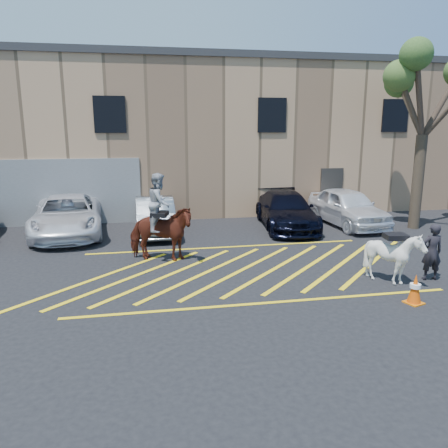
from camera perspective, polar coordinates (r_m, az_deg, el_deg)
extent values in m
plane|color=black|center=(13.22, 2.10, -5.61)|extent=(90.00, 90.00, 0.00)
imported|color=white|center=(17.92, -19.78, 1.05)|extent=(2.98, 5.64, 1.51)
imported|color=gray|center=(17.37, -8.98, 1.08)|extent=(1.55, 4.23, 1.38)
imported|color=black|center=(18.28, 8.10, 1.80)|extent=(2.58, 5.19, 1.45)
imported|color=white|center=(19.22, 15.82, 2.16)|extent=(2.19, 4.73, 1.57)
imported|color=black|center=(13.21, 25.50, -3.32)|extent=(0.61, 0.44, 1.58)
cube|color=tan|center=(24.40, -4.19, 11.19)|extent=(32.00, 10.00, 7.00)
cube|color=#2D2D30|center=(24.57, -4.34, 19.73)|extent=(32.20, 10.20, 0.30)
cube|color=black|center=(19.23, -14.70, 13.67)|extent=(1.30, 0.08, 1.50)
cube|color=black|center=(20.05, 6.30, 13.95)|extent=(1.30, 0.08, 1.50)
cube|color=black|center=(22.53, 21.45, 13.03)|extent=(1.30, 0.08, 1.50)
cube|color=#38332D|center=(21.34, 13.82, 4.15)|extent=(1.10, 0.08, 2.20)
cube|color=yellow|center=(12.71, -16.52, -6.89)|extent=(4.20, 4.20, 0.01)
cube|color=yellow|center=(12.64, -11.75, -6.73)|extent=(4.20, 4.20, 0.01)
cube|color=yellow|center=(12.66, -6.97, -6.53)|extent=(4.20, 4.20, 0.01)
cube|color=yellow|center=(12.76, -2.23, -6.28)|extent=(4.20, 4.20, 0.01)
cube|color=yellow|center=(12.95, 2.39, -5.99)|extent=(4.20, 4.20, 0.01)
cube|color=yellow|center=(13.21, 6.86, -5.68)|extent=(4.20, 4.20, 0.01)
cube|color=yellow|center=(13.56, 11.11, -5.36)|extent=(4.20, 4.20, 0.01)
cube|color=yellow|center=(13.97, 15.13, -5.02)|extent=(4.20, 4.20, 0.01)
cube|color=yellow|center=(14.45, 18.90, -4.68)|extent=(4.20, 4.20, 0.01)
cube|color=yellow|center=(15.28, 0.27, -3.03)|extent=(9.50, 0.12, 0.01)
cube|color=yellow|center=(10.69, 5.47, -10.23)|extent=(9.50, 0.12, 0.01)
imported|color=#592315|center=(13.70, -8.32, -1.23)|extent=(2.28, 1.54, 1.77)
imported|color=#94969E|center=(13.50, -8.46, 2.80)|extent=(0.91, 1.04, 1.80)
cube|color=black|center=(13.57, -8.41, 1.29)|extent=(0.61, 0.67, 0.14)
imported|color=silver|center=(12.54, 21.28, -4.05)|extent=(1.34, 1.47, 1.46)
cube|color=black|center=(12.39, 21.49, -1.52)|extent=(0.62, 0.53, 0.14)
cube|color=orange|center=(11.57, 23.52, -9.39)|extent=(0.48, 0.48, 0.03)
cone|color=#DC4E09|center=(11.44, 23.69, -7.70)|extent=(0.32, 0.32, 0.70)
cylinder|color=white|center=(11.42, 23.71, -7.41)|extent=(0.25, 0.25, 0.10)
cylinder|color=#48392B|center=(19.44, 23.96, 4.99)|extent=(0.44, 0.44, 3.80)
cylinder|color=#4D3A2F|center=(19.88, 26.47, 13.81)|extent=(1.76, 0.51, 2.68)
cylinder|color=#4D402F|center=(19.98, 23.14, 13.62)|extent=(0.33, 1.88, 2.34)
cylinder|color=#4D3F2F|center=(18.97, 23.23, 13.84)|extent=(1.40, 0.20, 2.39)
cylinder|color=#493C2C|center=(18.91, 26.85, 12.73)|extent=(0.78, 1.62, 1.96)
cylinder|color=#4E3D2F|center=(18.84, 24.15, 14.86)|extent=(1.16, 0.77, 3.11)
sphere|color=#436C2E|center=(20.73, 21.88, 16.72)|extent=(1.20, 1.20, 1.20)
sphere|color=#4C692D|center=(18.72, 21.92, 17.51)|extent=(1.20, 1.20, 1.20)
sphere|color=#46692D|center=(18.49, 23.83, 19.65)|extent=(1.20, 1.20, 1.20)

